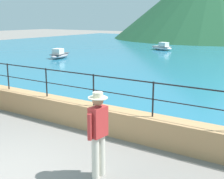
% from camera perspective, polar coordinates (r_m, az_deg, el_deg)
% --- Properties ---
extents(ground_plane, '(120.00, 120.00, 0.00)m').
position_cam_1_polar(ground_plane, '(6.85, -20.10, -14.72)').
color(ground_plane, slate).
extents(promenade_wall, '(20.00, 0.56, 0.70)m').
position_cam_1_polar(promenade_wall, '(8.80, -3.39, -5.15)').
color(promenade_wall, tan).
rests_on(promenade_wall, ground).
extents(railing, '(18.44, 0.04, 0.90)m').
position_cam_1_polar(railing, '(8.54, -3.48, 1.07)').
color(railing, black).
rests_on(railing, promenade_wall).
extents(person_walking, '(0.38, 0.57, 1.75)m').
position_cam_1_polar(person_walking, '(6.02, -2.59, -7.66)').
color(person_walking, beige).
rests_on(person_walking, ground).
extents(boat_0, '(1.45, 2.45, 0.76)m').
position_cam_1_polar(boat_0, '(24.21, -9.79, 6.42)').
color(boat_0, gray).
rests_on(boat_0, lake_water).
extents(boat_2, '(2.45, 1.47, 0.76)m').
position_cam_1_polar(boat_2, '(30.33, 9.33, 7.78)').
color(boat_2, white).
rests_on(boat_2, lake_water).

